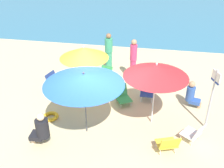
{
  "coord_description": "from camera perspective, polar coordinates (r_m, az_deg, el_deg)",
  "views": [
    {
      "loc": [
        1.55,
        -6.27,
        4.92
      ],
      "look_at": [
        0.19,
        1.06,
        0.7
      ],
      "focal_mm": 41.06,
      "sensor_mm": 36.0,
      "label": 1
    }
  ],
  "objects": [
    {
      "name": "umbrella_red",
      "position": [
        7.15,
        9.81,
        2.95
      ],
      "size": [
        1.83,
        1.83,
        2.01
      ],
      "color": "silver",
      "rests_on": "ground_plane"
    },
    {
      "name": "beach_chair_a",
      "position": [
        7.48,
        17.88,
        -10.3
      ],
      "size": [
        0.71,
        0.7,
        0.6
      ],
      "rotation": [
        0.0,
        0.0,
        2.51
      ],
      "color": "white",
      "rests_on": "ground_plane"
    },
    {
      "name": "ground_plane",
      "position": [
        8.12,
        -2.71,
        -7.81
      ],
      "size": [
        40.0,
        40.0,
        0.0
      ],
      "primitive_type": "plane",
      "color": "#D3BC8C"
    },
    {
      "name": "warning_sign",
      "position": [
        7.63,
        21.48,
        -1.78
      ],
      "size": [
        0.16,
        0.39,
        1.91
      ],
      "rotation": [
        0.0,
        0.0,
        0.35
      ],
      "color": "#ADADB2",
      "rests_on": "ground_plane"
    },
    {
      "name": "beach_chair_e",
      "position": [
        6.93,
        12.4,
        -12.81
      ],
      "size": [
        0.66,
        0.64,
        0.62
      ],
      "rotation": [
        0.0,
        0.0,
        1.92
      ],
      "color": "gold",
      "rests_on": "ground_plane"
    },
    {
      "name": "beach_chair_c",
      "position": [
        9.01,
        7.84,
        -1.23
      ],
      "size": [
        0.47,
        0.56,
        0.68
      ],
      "rotation": [
        0.0,
        0.0,
        -1.54
      ],
      "color": "navy",
      "rests_on": "ground_plane"
    },
    {
      "name": "person_b",
      "position": [
        8.87,
        17.36,
        -2.21
      ],
      "size": [
        0.53,
        0.36,
        0.93
      ],
      "rotation": [
        0.0,
        0.0,
        6.04
      ],
      "color": "#2D519E",
      "rests_on": "ground_plane"
    },
    {
      "name": "person_d",
      "position": [
        7.18,
        -15.55,
        -9.57
      ],
      "size": [
        0.58,
        0.37,
        1.02
      ],
      "rotation": [
        0.0,
        0.0,
        3.2
      ],
      "color": "black",
      "rests_on": "ground_plane"
    },
    {
      "name": "beach_chair_d",
      "position": [
        8.74,
        2.3,
        -2.47
      ],
      "size": [
        0.72,
        0.76,
        0.61
      ],
      "rotation": [
        0.0,
        0.0,
        -1.01
      ],
      "color": "#33934C",
      "rests_on": "ground_plane"
    },
    {
      "name": "beach_chair_b",
      "position": [
        9.76,
        -12.74,
        0.56
      ],
      "size": [
        0.62,
        0.65,
        0.64
      ],
      "rotation": [
        0.0,
        0.0,
        -0.22
      ],
      "color": "navy",
      "rests_on": "ground_plane"
    },
    {
      "name": "umbrella_blue",
      "position": [
        6.72,
        -6.3,
        1.1
      ],
      "size": [
        2.17,
        2.17,
        1.95
      ],
      "color": "#4C4C51",
      "rests_on": "ground_plane"
    },
    {
      "name": "person_a",
      "position": [
        9.91,
        4.75,
        5.36
      ],
      "size": [
        0.27,
        0.27,
        1.7
      ],
      "rotation": [
        0.0,
        0.0,
        4.11
      ],
      "color": "#DB3866",
      "rests_on": "ground_plane"
    },
    {
      "name": "sea_water",
      "position": [
        21.18,
        6.24,
        15.94
      ],
      "size": [
        40.0,
        16.0,
        0.01
      ],
      "primitive_type": "cube",
      "color": "teal",
      "rests_on": "ground_plane"
    },
    {
      "name": "umbrella_yellow",
      "position": [
        8.49,
        -6.26,
        6.95
      ],
      "size": [
        1.63,
        1.63,
        1.93
      ],
      "color": "silver",
      "rests_on": "ground_plane"
    },
    {
      "name": "person_c",
      "position": [
        10.92,
        -0.73,
        7.3
      ],
      "size": [
        0.32,
        0.32,
        1.57
      ],
      "rotation": [
        0.0,
        0.0,
        1.15
      ],
      "color": "#389970",
      "rests_on": "ground_plane"
    },
    {
      "name": "beach_chair_f",
      "position": [
        10.12,
        -1.61,
        2.27
      ],
      "size": [
        0.61,
        0.69,
        0.55
      ],
      "rotation": [
        0.0,
        0.0,
        -1.84
      ],
      "color": "#33934C",
      "rests_on": "ground_plane"
    },
    {
      "name": "swim_ring",
      "position": [
        8.35,
        -13.49,
        -7.02
      ],
      "size": [
        0.48,
        0.48,
        0.12
      ],
      "primitive_type": "torus",
      "color": "yellow",
      "rests_on": "ground_plane"
    }
  ]
}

